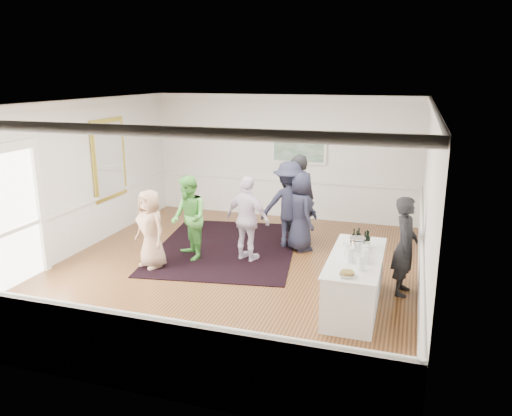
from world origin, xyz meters
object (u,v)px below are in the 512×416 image
(guest_lilac, at_px, (248,219))
(nut_bowl, at_px, (347,274))
(bartender, at_px, (405,246))
(guest_tan, at_px, (150,229))
(guest_green, at_px, (189,218))
(guest_navy, at_px, (301,212))
(guest_dark_b, at_px, (298,199))
(guest_dark_a, at_px, (289,205))
(serving_table, at_px, (355,282))
(ice_bucket, at_px, (357,245))

(guest_lilac, relative_size, nut_bowl, 7.06)
(bartender, height_order, guest_tan, bartender)
(bartender, bearing_deg, guest_lilac, 81.70)
(bartender, xyz_separation_m, guest_green, (-4.24, 0.43, 0.00))
(guest_navy, bearing_deg, guest_dark_b, -15.16)
(guest_dark_a, height_order, guest_dark_b, guest_dark_b)
(guest_dark_a, distance_m, guest_dark_b, 0.35)
(serving_table, bearing_deg, guest_green, 160.58)
(bartender, bearing_deg, guest_dark_a, 58.93)
(guest_tan, relative_size, guest_dark_b, 0.78)
(guest_dark_a, xyz_separation_m, nut_bowl, (1.71, -3.45, -0.03))
(guest_dark_b, height_order, nut_bowl, guest_dark_b)
(guest_lilac, bearing_deg, guest_tan, 46.52)
(guest_navy, relative_size, nut_bowl, 6.89)
(bartender, bearing_deg, guest_green, 88.81)
(guest_tan, bearing_deg, ice_bucket, 19.39)
(guest_dark_a, relative_size, ice_bucket, 7.30)
(guest_lilac, relative_size, ice_bucket, 6.69)
(guest_dark_a, bearing_deg, nut_bowl, 98.45)
(guest_dark_b, bearing_deg, serving_table, 103.75)
(bartender, height_order, guest_dark_a, guest_dark_a)
(guest_green, height_order, nut_bowl, guest_green)
(guest_dark_b, xyz_separation_m, nut_bowl, (1.60, -3.77, -0.09))
(guest_tan, bearing_deg, serving_table, 16.54)
(serving_table, xyz_separation_m, guest_navy, (-1.46, 2.45, 0.41))
(serving_table, xyz_separation_m, ice_bucket, (-0.01, 0.20, 0.55))
(serving_table, height_order, bartender, bartender)
(guest_tan, xyz_separation_m, guest_dark_b, (2.39, 2.33, 0.23))
(bartender, distance_m, ice_bucket, 0.96)
(ice_bucket, bearing_deg, bartender, 38.86)
(guest_tan, xyz_separation_m, nut_bowl, (3.99, -1.44, 0.14))
(guest_lilac, relative_size, guest_dark_b, 0.86)
(guest_dark_a, relative_size, guest_navy, 1.12)
(guest_green, height_order, guest_navy, guest_green)
(guest_dark_a, bearing_deg, ice_bucket, 108.08)
(guest_green, relative_size, nut_bowl, 7.03)
(guest_tan, height_order, guest_dark_b, guest_dark_b)
(guest_tan, bearing_deg, guest_dark_b, 69.01)
(guest_lilac, distance_m, guest_dark_b, 1.58)
(serving_table, bearing_deg, guest_navy, 120.67)
(guest_green, relative_size, guest_lilac, 1.00)
(guest_tan, distance_m, ice_bucket, 4.03)
(guest_lilac, height_order, nut_bowl, guest_lilac)
(guest_tan, bearing_deg, guest_navy, 60.99)
(guest_green, bearing_deg, guest_dark_b, 89.12)
(guest_tan, relative_size, nut_bowl, 6.34)
(guest_navy, height_order, nut_bowl, guest_navy)
(guest_lilac, distance_m, ice_bucket, 2.66)
(guest_tan, height_order, guest_dark_a, guest_dark_a)
(guest_tan, distance_m, guest_lilac, 1.93)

